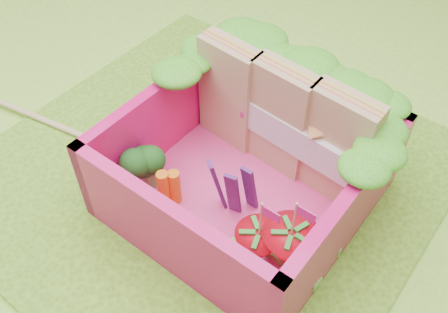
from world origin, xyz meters
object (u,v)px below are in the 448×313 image
at_px(bento_box, 246,166).
at_px(chopsticks, 69,130).
at_px(sandwich_stack, 281,119).
at_px(broccoli, 144,164).
at_px(strawberry_left, 258,247).
at_px(strawberry_right, 289,250).

height_order(bento_box, chopsticks, bento_box).
bearing_deg(sandwich_stack, chopsticks, -154.00).
relative_size(broccoli, chopsticks, 0.15).
bearing_deg(sandwich_stack, broccoli, -127.77).
distance_m(sandwich_stack, strawberry_left, 0.77).
distance_m(broccoli, chopsticks, 0.78).
xyz_separation_m(strawberry_right, chopsticks, (-1.71, -0.01, -0.18)).
relative_size(bento_box, strawberry_right, 2.46).
bearing_deg(bento_box, strawberry_left, -45.75).
height_order(strawberry_left, chopsticks, strawberry_left).
relative_size(bento_box, broccoli, 3.79).
bearing_deg(chopsticks, strawberry_right, 0.38).
distance_m(broccoli, strawberry_left, 0.82).
relative_size(sandwich_stack, chopsticks, 0.54).
relative_size(bento_box, strawberry_left, 2.68).
bearing_deg(bento_box, chopsticks, -167.46).
distance_m(sandwich_stack, chopsticks, 1.44).
bearing_deg(strawberry_left, broccoli, 178.21).
height_order(broccoli, chopsticks, broccoli).
bearing_deg(sandwich_stack, strawberry_right, -52.53).
bearing_deg(broccoli, strawberry_right, 2.58).
xyz_separation_m(sandwich_stack, strawberry_left, (0.32, -0.67, -0.21)).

